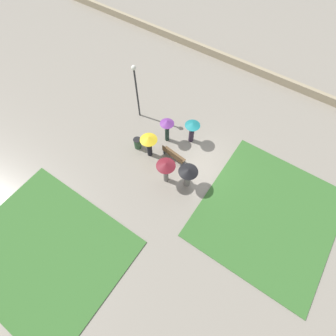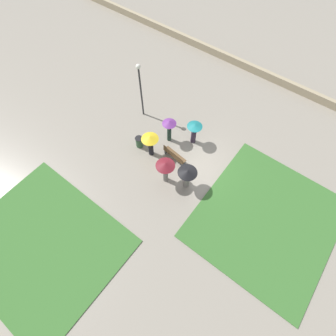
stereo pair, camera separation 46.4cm
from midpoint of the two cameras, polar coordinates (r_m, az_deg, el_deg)
ground_plane at (r=17.76m, az=7.24°, el=1.06°), size 90.00×90.00×0.00m
lawn_patch_near at (r=16.96m, az=21.36°, el=-10.30°), size 7.47×8.32×0.06m
lawn_patch_far at (r=16.84m, az=-24.96°, el=-14.91°), size 8.71×7.21×0.06m
parapet_wall at (r=24.52m, az=21.73°, el=18.10°), size 45.00×0.35×0.65m
park_bench at (r=17.41m, az=2.11°, el=2.78°), size 1.76×0.61×0.90m
lamp_post at (r=18.44m, az=-5.32°, el=17.64°), size 0.32×0.32×4.40m
trash_bin at (r=18.17m, az=-5.54°, el=5.65°), size 0.52×0.52×0.85m
crowd_person_purple at (r=17.64m, az=1.04°, el=9.08°), size 0.95×0.95×1.96m
crowd_person_maroon at (r=15.66m, az=0.28°, el=0.17°), size 1.18×1.18×1.97m
crowd_person_black at (r=15.72m, az=5.05°, el=-1.49°), size 1.19×1.19×1.79m
crowd_person_yellow at (r=16.94m, az=-3.12°, el=5.85°), size 1.13×1.13×1.88m
crowd_person_teal at (r=17.80m, az=6.49°, el=8.21°), size 1.03×1.03×1.80m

